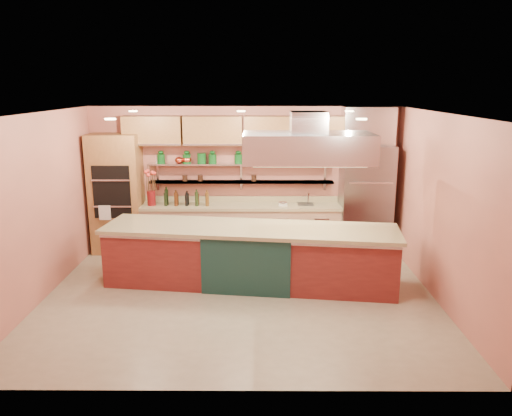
{
  "coord_description": "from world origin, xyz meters",
  "views": [
    {
      "loc": [
        0.29,
        -7.22,
        3.18
      ],
      "look_at": [
        0.25,
        1.0,
        1.16
      ],
      "focal_mm": 35.0,
      "sensor_mm": 36.0,
      "label": 1
    }
  ],
  "objects_px": {
    "refrigerator": "(365,200)",
    "kitchen_scale": "(283,203)",
    "island": "(250,256)",
    "copper_kettle": "(179,160)",
    "flower_vase": "(151,198)",
    "green_canister": "(202,158)"
  },
  "relations": [
    {
      "from": "kitchen_scale",
      "to": "green_canister",
      "type": "xyz_separation_m",
      "value": [
        -1.58,
        0.22,
        0.84
      ]
    },
    {
      "from": "flower_vase",
      "to": "green_canister",
      "type": "distance_m",
      "value": 1.24
    },
    {
      "from": "kitchen_scale",
      "to": "flower_vase",
      "type": "bearing_deg",
      "value": 161.83
    },
    {
      "from": "kitchen_scale",
      "to": "copper_kettle",
      "type": "distance_m",
      "value": 2.18
    },
    {
      "from": "refrigerator",
      "to": "kitchen_scale",
      "type": "xyz_separation_m",
      "value": [
        -1.59,
        0.01,
        -0.07
      ]
    },
    {
      "from": "flower_vase",
      "to": "island",
      "type": "bearing_deg",
      "value": -40.64
    },
    {
      "from": "refrigerator",
      "to": "island",
      "type": "distance_m",
      "value": 2.8
    },
    {
      "from": "refrigerator",
      "to": "flower_vase",
      "type": "relative_size",
      "value": 7.35
    },
    {
      "from": "kitchen_scale",
      "to": "green_canister",
      "type": "bearing_deg",
      "value": 153.88
    },
    {
      "from": "kitchen_scale",
      "to": "copper_kettle",
      "type": "relative_size",
      "value": 1.03
    },
    {
      "from": "kitchen_scale",
      "to": "copper_kettle",
      "type": "bearing_deg",
      "value": 155.6
    },
    {
      "from": "island",
      "to": "kitchen_scale",
      "type": "distance_m",
      "value": 1.83
    },
    {
      "from": "green_canister",
      "to": "island",
      "type": "bearing_deg",
      "value": -62.73
    },
    {
      "from": "refrigerator",
      "to": "island",
      "type": "height_order",
      "value": "refrigerator"
    },
    {
      "from": "copper_kettle",
      "to": "refrigerator",
      "type": "bearing_deg",
      "value": -3.65
    },
    {
      "from": "kitchen_scale",
      "to": "copper_kettle",
      "type": "xyz_separation_m",
      "value": [
        -2.02,
        0.22,
        0.8
      ]
    },
    {
      "from": "island",
      "to": "copper_kettle",
      "type": "relative_size",
      "value": 29.28
    },
    {
      "from": "green_canister",
      "to": "kitchen_scale",
      "type": "bearing_deg",
      "value": -7.95
    },
    {
      "from": "flower_vase",
      "to": "kitchen_scale",
      "type": "bearing_deg",
      "value": 0.0
    },
    {
      "from": "island",
      "to": "green_canister",
      "type": "height_order",
      "value": "green_canister"
    },
    {
      "from": "refrigerator",
      "to": "flower_vase",
      "type": "height_order",
      "value": "refrigerator"
    },
    {
      "from": "refrigerator",
      "to": "kitchen_scale",
      "type": "bearing_deg",
      "value": 179.64
    }
  ]
}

